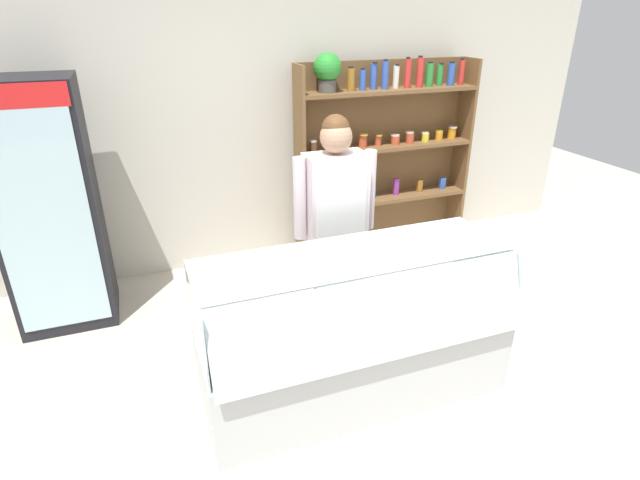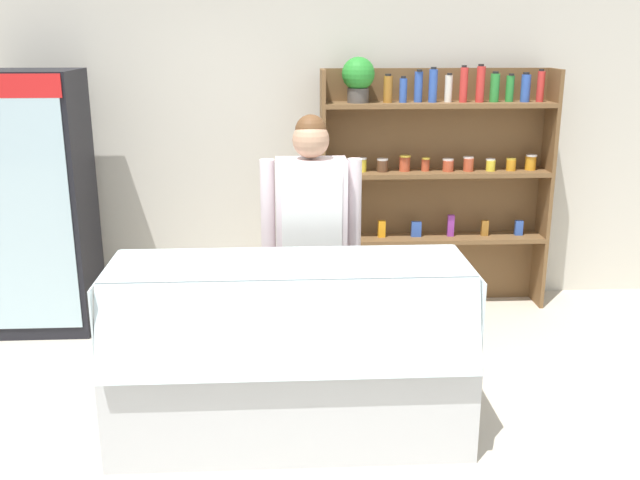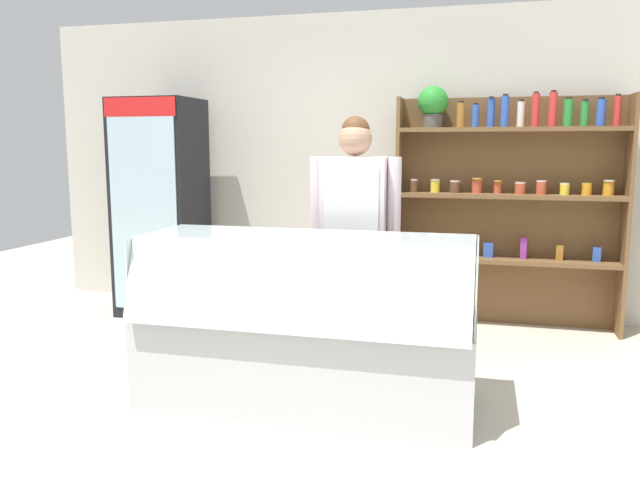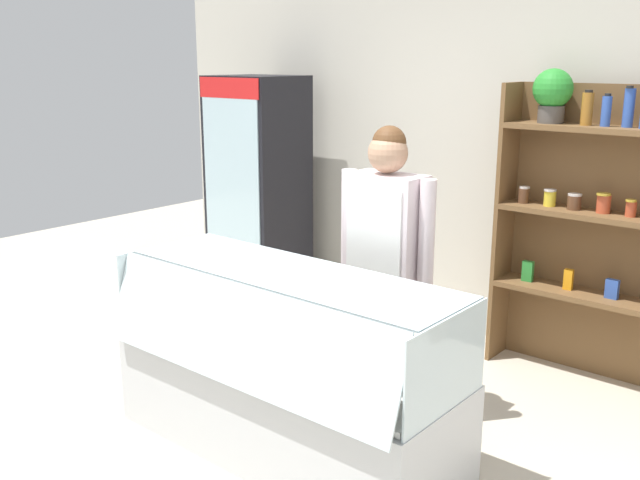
# 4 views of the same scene
# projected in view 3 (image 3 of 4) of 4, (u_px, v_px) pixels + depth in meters

# --- Properties ---
(ground_plane) EXTENTS (12.00, 12.00, 0.00)m
(ground_plane) POSITION_uv_depth(u_px,v_px,m) (342.00, 408.00, 3.66)
(ground_plane) COLOR beige
(back_wall) EXTENTS (6.80, 0.10, 2.70)m
(back_wall) POSITION_uv_depth(u_px,v_px,m) (397.00, 165.00, 5.64)
(back_wall) COLOR beige
(back_wall) RESTS_ON ground
(drinks_fridge) EXTENTS (0.70, 0.61, 1.94)m
(drinks_fridge) POSITION_uv_depth(u_px,v_px,m) (161.00, 208.00, 5.64)
(drinks_fridge) COLOR black
(drinks_fridge) RESTS_ON ground
(shelving_unit) EXTENTS (1.83, 0.29, 2.02)m
(shelving_unit) POSITION_uv_depth(u_px,v_px,m) (502.00, 192.00, 5.19)
(shelving_unit) COLOR brown
(shelving_unit) RESTS_ON ground
(deli_display_case) EXTENTS (1.95, 0.78, 1.01)m
(deli_display_case) POSITION_uv_depth(u_px,v_px,m) (305.00, 351.00, 3.70)
(deli_display_case) COLOR silver
(deli_display_case) RESTS_ON ground
(shop_clerk) EXTENTS (0.63, 0.25, 1.72)m
(shop_clerk) POSITION_uv_depth(u_px,v_px,m) (354.00, 220.00, 4.23)
(shop_clerk) COLOR #4C4233
(shop_clerk) RESTS_ON ground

